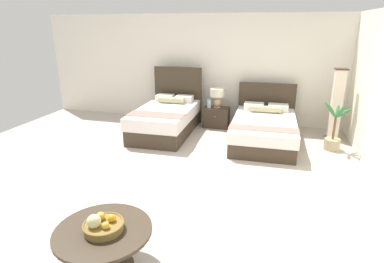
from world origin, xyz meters
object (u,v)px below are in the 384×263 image
Objects in this scene: table_lamp at (217,95)px; floor_lamp_corner at (336,105)px; coffee_table at (104,240)px; nightstand at (216,117)px; vase at (209,103)px; bed_near_corner at (264,128)px; potted_palm at (333,136)px; fruit_bowl at (102,225)px; bed_near_window at (166,118)px.

floor_lamp_corner is (2.53, -0.22, -0.02)m from table_lamp.
floor_lamp_corner is at bearing 59.82° from coffee_table.
vase is at bearing -167.02° from nightstand.
potted_palm is (1.31, -0.14, -0.00)m from bed_near_corner.
table_lamp is at bearing 147.04° from bed_near_corner.
nightstand is 0.38m from vase.
nightstand is 0.62× the size of coffee_table.
fruit_bowl is at bearing -91.92° from nightstand.
nightstand is 0.39× the size of floor_lamp_corner.
potted_palm is at bearing -19.64° from table_lamp.
vase is 0.53× the size of fruit_bowl.
table_lamp is at bearing 90.00° from nightstand.
coffee_table is at bearing -92.05° from nightstand.
table_lamp reaches higher than coffee_table.
nightstand is at bearing 147.76° from bed_near_corner.
bed_near_window is at bearing 179.97° from bed_near_corner.
bed_near_window is at bearing 177.69° from potted_palm.
bed_near_corner is at bearing -32.96° from table_lamp.
floor_lamp_corner reaches higher than potted_palm.
bed_near_window is 1.23m from nightstand.
bed_near_window is 1.31m from table_lamp.
vase is (-0.17, -0.06, -0.19)m from table_lamp.
bed_near_window is 4.57× the size of table_lamp.
bed_near_window reaches higher than vase.
floor_lamp_corner is (1.40, 0.51, 0.46)m from bed_near_corner.
potted_palm is (2.61, -0.81, -0.30)m from vase.
coffee_table is 0.97× the size of potted_palm.
potted_palm is at bearing 56.87° from coffee_table.
bed_near_corner is 10.49× the size of vase.
table_lamp reaches higher than nightstand.
nightstand is 2.58m from potted_palm.
coffee_table is at bearing -90.00° from vase.
vase is at bearing 90.00° from coffee_table.
floor_lamp_corner is (3.53, 0.51, 0.41)m from bed_near_window.
bed_near_corner is 4.34m from coffee_table.
nightstand is 4.86m from coffee_table.
table_lamp is at bearing 175.07° from floor_lamp_corner.
bed_near_corner is 2.25× the size of potted_palm.
vase reaches higher than nightstand.
bed_near_window reaches higher than fruit_bowl.
nightstand is at bearing 175.52° from floor_lamp_corner.
nightstand is 2.59m from floor_lamp_corner.
table_lamp is (0.00, 0.02, 0.53)m from nightstand.
bed_near_corner reaches higher than fruit_bowl.
table_lamp reaches higher than fruit_bowl.
potted_palm is (2.44, -0.85, 0.04)m from nightstand.
floor_lamp_corner is at bearing -3.35° from vase.
floor_lamp_corner reaches higher than bed_near_window.
bed_near_window is 5.34× the size of fruit_bowl.
table_lamp is 0.27m from vase.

